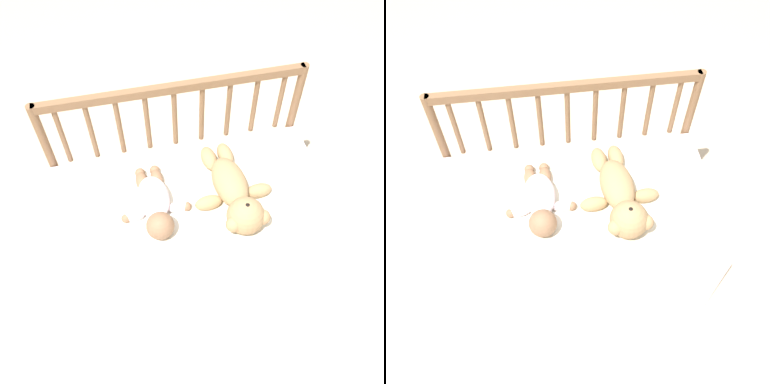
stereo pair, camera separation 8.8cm
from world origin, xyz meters
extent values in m
plane|color=#C6B293|center=(0.00, 0.00, 0.00)|extent=(12.00, 12.00, 0.00)
cube|color=silver|center=(0.00, 0.00, 0.26)|extent=(1.12, 0.62, 0.52)
cylinder|color=brown|center=(-0.54, 0.34, 0.43)|extent=(0.04, 0.04, 0.85)
cylinder|color=brown|center=(0.54, 0.34, 0.43)|extent=(0.04, 0.04, 0.85)
cube|color=brown|center=(0.00, 0.34, 0.84)|extent=(1.09, 0.03, 0.04)
cylinder|color=brown|center=(-0.47, 0.34, 0.67)|extent=(0.02, 0.02, 0.29)
cylinder|color=brown|center=(-0.35, 0.34, 0.67)|extent=(0.02, 0.02, 0.29)
cylinder|color=brown|center=(-0.23, 0.34, 0.67)|extent=(0.02, 0.02, 0.29)
cylinder|color=brown|center=(-0.12, 0.34, 0.67)|extent=(0.02, 0.02, 0.29)
cylinder|color=brown|center=(0.00, 0.34, 0.67)|extent=(0.02, 0.02, 0.29)
cylinder|color=brown|center=(0.12, 0.34, 0.67)|extent=(0.02, 0.02, 0.29)
cylinder|color=brown|center=(0.23, 0.34, 0.67)|extent=(0.02, 0.02, 0.29)
cylinder|color=brown|center=(0.35, 0.34, 0.67)|extent=(0.02, 0.02, 0.29)
cylinder|color=brown|center=(0.47, 0.34, 0.67)|extent=(0.02, 0.02, 0.29)
cube|color=silver|center=(0.03, 0.02, 0.53)|extent=(0.82, 0.55, 0.01)
ellipsoid|color=tan|center=(0.16, 0.03, 0.58)|extent=(0.15, 0.26, 0.11)
sphere|color=tan|center=(0.17, -0.15, 0.60)|extent=(0.15, 0.15, 0.15)
sphere|color=tan|center=(0.17, -0.15, 0.64)|extent=(0.06, 0.06, 0.06)
sphere|color=black|center=(0.17, -0.15, 0.66)|extent=(0.02, 0.02, 0.02)
sphere|color=tan|center=(0.23, -0.18, 0.60)|extent=(0.06, 0.06, 0.06)
sphere|color=tan|center=(0.11, -0.18, 0.60)|extent=(0.06, 0.06, 0.06)
ellipsoid|color=tan|center=(0.27, -0.02, 0.55)|extent=(0.12, 0.07, 0.06)
ellipsoid|color=tan|center=(0.06, -0.04, 0.55)|extent=(0.12, 0.07, 0.06)
ellipsoid|color=tan|center=(0.19, 0.19, 0.56)|extent=(0.07, 0.13, 0.06)
ellipsoid|color=tan|center=(0.11, 0.18, 0.56)|extent=(0.07, 0.13, 0.06)
ellipsoid|color=white|center=(-0.15, 0.03, 0.57)|extent=(0.13, 0.21, 0.09)
sphere|color=#936B4C|center=(-0.15, -0.11, 0.58)|extent=(0.11, 0.11, 0.11)
ellipsoid|color=white|center=(-0.06, -0.02, 0.55)|extent=(0.10, 0.05, 0.04)
ellipsoid|color=white|center=(-0.24, -0.03, 0.55)|extent=(0.10, 0.05, 0.04)
sphere|color=#936B4C|center=(-0.03, -0.03, 0.55)|extent=(0.04, 0.04, 0.04)
sphere|color=#936B4C|center=(-0.27, -0.03, 0.55)|extent=(0.04, 0.04, 0.04)
ellipsoid|color=#936B4C|center=(-0.12, 0.13, 0.55)|extent=(0.05, 0.10, 0.05)
ellipsoid|color=#936B4C|center=(-0.18, 0.13, 0.55)|extent=(0.05, 0.10, 0.05)
sphere|color=#936B4C|center=(-0.12, 0.18, 0.55)|extent=(0.04, 0.04, 0.04)
sphere|color=#936B4C|center=(-0.18, 0.18, 0.55)|extent=(0.04, 0.04, 0.04)
camera|label=1|loc=(-0.22, -0.95, 1.95)|focal=40.00mm
camera|label=2|loc=(-0.13, -0.97, 1.95)|focal=40.00mm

